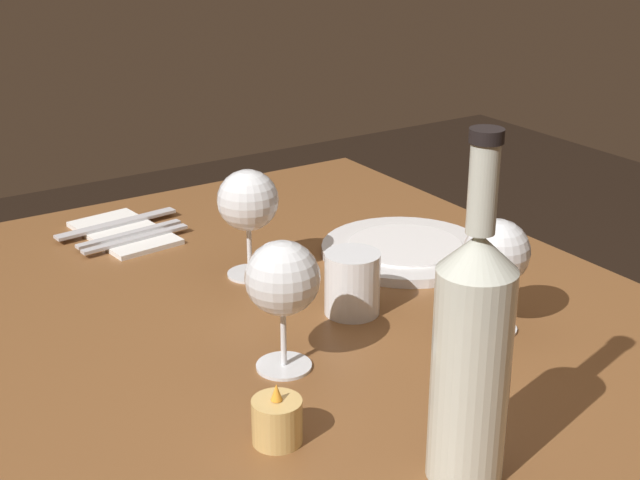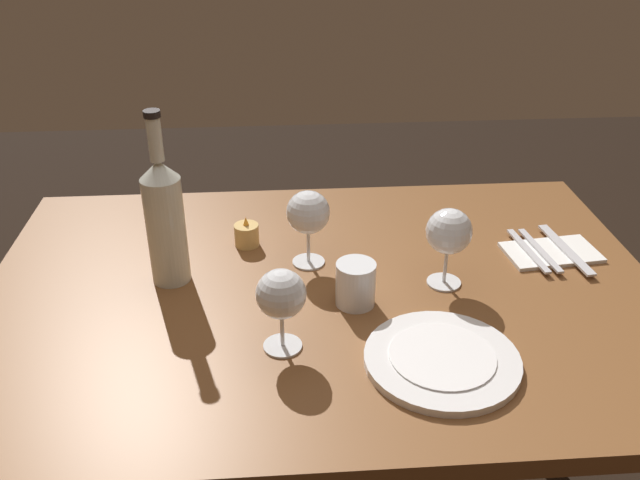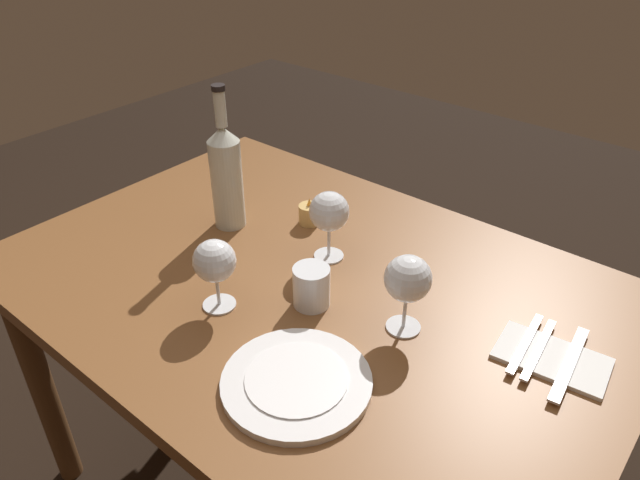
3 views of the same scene
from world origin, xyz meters
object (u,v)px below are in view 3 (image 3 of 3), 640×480
at_px(water_tumbler, 311,288).
at_px(table_knife, 570,363).
at_px(wine_glass_left, 329,213).
at_px(fork_inner, 539,349).
at_px(votive_candle, 309,215).
at_px(dinner_plate, 297,382).
at_px(fork_outer, 525,343).
at_px(wine_bottle, 226,174).
at_px(wine_glass_right, 408,280).
at_px(wine_glass_centre, 215,262).
at_px(folded_napkin, 552,358).

xyz_separation_m(water_tumbler, table_knife, (0.46, 0.15, -0.03)).
distance_m(wine_glass_left, fork_inner, 0.49).
bearing_deg(fork_inner, votive_candle, 172.05).
xyz_separation_m(dinner_plate, table_knife, (0.34, 0.33, 0.00)).
distance_m(dinner_plate, fork_outer, 0.42).
height_order(wine_bottle, table_knife, wine_bottle).
bearing_deg(votive_candle, wine_glass_right, -24.98).
distance_m(wine_glass_right, wine_glass_centre, 0.36).
relative_size(votive_candle, fork_outer, 0.37).
xyz_separation_m(wine_glass_centre, dinner_plate, (0.26, -0.06, -0.10)).
relative_size(wine_glass_centre, dinner_plate, 0.58).
xyz_separation_m(wine_bottle, votive_candle, (0.14, 0.12, -0.11)).
bearing_deg(fork_inner, wine_bottle, -177.00).
bearing_deg(wine_bottle, water_tumbler, -17.43).
distance_m(fork_inner, fork_outer, 0.02).
distance_m(wine_glass_left, dinner_plate, 0.40).
xyz_separation_m(wine_glass_centre, folded_napkin, (0.57, 0.27, -0.10)).
bearing_deg(table_knife, dinner_plate, -135.61).
distance_m(wine_glass_left, folded_napkin, 0.52).
relative_size(wine_bottle, fork_outer, 1.90).
xyz_separation_m(wine_glass_left, fork_outer, (0.46, -0.00, -0.10)).
relative_size(votive_candle, dinner_plate, 0.26).
relative_size(wine_bottle, fork_inner, 1.90).
height_order(wine_glass_right, wine_glass_centre, wine_glass_right).
relative_size(wine_glass_right, votive_candle, 2.36).
bearing_deg(wine_glass_centre, table_knife, 24.31).
bearing_deg(table_knife, wine_glass_left, 179.79).
distance_m(wine_bottle, folded_napkin, 0.79).
xyz_separation_m(wine_bottle, water_tumbler, (0.35, -0.11, -0.10)).
relative_size(folded_napkin, fork_outer, 1.11).
bearing_deg(fork_outer, votive_candle, 171.71).
distance_m(wine_glass_right, table_knife, 0.31).
relative_size(water_tumbler, fork_inner, 0.47).
bearing_deg(fork_inner, dinner_plate, -130.53).
height_order(wine_glass_left, folded_napkin, wine_glass_left).
height_order(wine_glass_left, votive_candle, wine_glass_left).
bearing_deg(wine_glass_left, votive_candle, 146.75).
relative_size(wine_glass_left, votive_candle, 2.37).
height_order(wine_glass_right, dinner_plate, wine_glass_right).
bearing_deg(folded_napkin, table_knife, 0.00).
bearing_deg(fork_inner, water_tumbler, -159.77).
relative_size(wine_glass_centre, table_knife, 0.70).
bearing_deg(wine_glass_centre, fork_inner, 26.46).
bearing_deg(folded_napkin, fork_inner, 180.00).
distance_m(wine_glass_centre, fork_outer, 0.59).
height_order(water_tumbler, folded_napkin, water_tumbler).
bearing_deg(dinner_plate, wine_glass_right, 76.02).
height_order(wine_bottle, fork_inner, wine_bottle).
distance_m(wine_glass_right, wine_bottle, 0.53).
bearing_deg(fork_outer, table_knife, 0.00).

